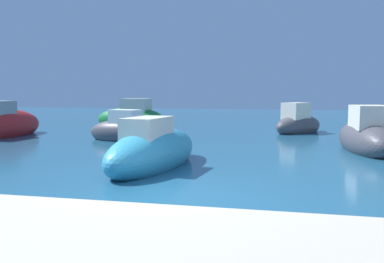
{
  "coord_description": "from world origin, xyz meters",
  "views": [
    {
      "loc": [
        1.9,
        -7.07,
        2.06
      ],
      "look_at": [
        -1.36,
        8.59,
        0.43
      ],
      "focal_mm": 36.12,
      "sensor_mm": 36.0,
      "label": 1
    }
  ],
  "objects_px": {
    "moored_boat_4": "(367,137)",
    "moored_boat_6": "(298,124)",
    "moored_boat_2": "(131,118)",
    "moored_boat_1": "(121,131)",
    "moored_boat_3": "(153,151)"
  },
  "relations": [
    {
      "from": "moored_boat_1",
      "to": "moored_boat_2",
      "type": "height_order",
      "value": "moored_boat_2"
    },
    {
      "from": "moored_boat_6",
      "to": "moored_boat_2",
      "type": "bearing_deg",
      "value": 119.92
    },
    {
      "from": "moored_boat_3",
      "to": "moored_boat_6",
      "type": "bearing_deg",
      "value": -15.35
    },
    {
      "from": "moored_boat_2",
      "to": "moored_boat_6",
      "type": "bearing_deg",
      "value": -178.94
    },
    {
      "from": "moored_boat_2",
      "to": "moored_boat_4",
      "type": "bearing_deg",
      "value": 156.75
    },
    {
      "from": "moored_boat_1",
      "to": "moored_boat_3",
      "type": "relative_size",
      "value": 0.7
    },
    {
      "from": "moored_boat_3",
      "to": "moored_boat_6",
      "type": "distance_m",
      "value": 11.15
    },
    {
      "from": "moored_boat_3",
      "to": "moored_boat_4",
      "type": "bearing_deg",
      "value": -48.2
    },
    {
      "from": "moored_boat_1",
      "to": "moored_boat_2",
      "type": "xyz_separation_m",
      "value": [
        -1.87,
        6.2,
        0.1
      ]
    },
    {
      "from": "moored_boat_4",
      "to": "moored_boat_6",
      "type": "distance_m",
      "value": 6.27
    },
    {
      "from": "moored_boat_4",
      "to": "moored_boat_6",
      "type": "height_order",
      "value": "moored_boat_4"
    },
    {
      "from": "moored_boat_3",
      "to": "moored_boat_4",
      "type": "distance_m",
      "value": 7.72
    },
    {
      "from": "moored_boat_2",
      "to": "moored_boat_4",
      "type": "distance_m",
      "value": 13.63
    },
    {
      "from": "moored_boat_2",
      "to": "moored_boat_6",
      "type": "distance_m",
      "value": 9.62
    },
    {
      "from": "moored_boat_4",
      "to": "moored_boat_6",
      "type": "bearing_deg",
      "value": 13.61
    }
  ]
}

